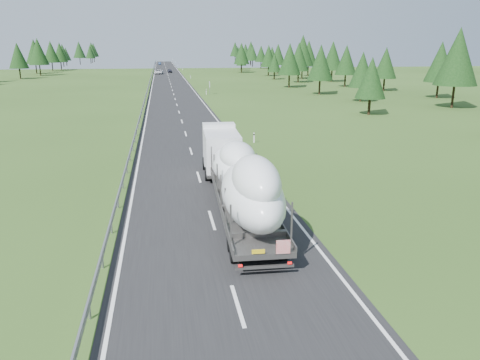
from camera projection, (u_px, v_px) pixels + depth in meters
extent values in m
plane|color=#2B4818|center=(238.00, 306.00, 17.38)|extent=(400.00, 400.00, 0.00)
cube|color=black|center=(171.00, 87.00, 112.22)|extent=(10.00, 400.00, 0.02)
cube|color=slate|center=(149.00, 84.00, 111.22)|extent=(0.08, 400.00, 0.32)
cylinder|color=slate|center=(89.00, 311.00, 16.46)|extent=(0.10, 0.10, 0.60)
cube|color=silver|center=(254.00, 138.00, 46.72)|extent=(0.12, 0.07, 1.00)
cube|color=black|center=(254.00, 135.00, 46.63)|extent=(0.13, 0.08, 0.12)
cube|color=silver|center=(206.00, 92.00, 94.14)|extent=(0.12, 0.07, 1.00)
cube|color=black|center=(206.00, 90.00, 94.06)|extent=(0.13, 0.08, 0.12)
cube|color=silver|center=(190.00, 77.00, 141.56)|extent=(0.12, 0.07, 1.00)
cube|color=black|center=(190.00, 76.00, 141.48)|extent=(0.13, 0.08, 0.12)
cube|color=silver|center=(183.00, 69.00, 188.99)|extent=(0.12, 0.07, 1.00)
cube|color=black|center=(183.00, 68.00, 188.90)|extent=(0.13, 0.08, 0.12)
cube|color=silver|center=(178.00, 65.00, 236.41)|extent=(0.12, 0.07, 1.00)
cube|color=black|center=(178.00, 64.00, 236.32)|extent=(0.13, 0.08, 0.12)
cube|color=silver|center=(175.00, 62.00, 283.83)|extent=(0.12, 0.07, 1.00)
cube|color=black|center=(175.00, 61.00, 283.74)|extent=(0.13, 0.08, 0.12)
cube|color=silver|center=(173.00, 59.00, 331.25)|extent=(0.12, 0.07, 1.00)
cube|color=black|center=(173.00, 59.00, 331.16)|extent=(0.13, 0.08, 0.12)
cylinder|color=slate|center=(210.00, 89.00, 94.12)|extent=(0.08, 0.08, 2.00)
cube|color=silver|center=(210.00, 84.00, 93.84)|extent=(0.05, 0.90, 1.20)
cylinder|color=black|center=(453.00, 95.00, 72.75)|extent=(0.36, 0.36, 4.14)
cone|color=black|center=(458.00, 56.00, 71.17)|extent=(6.45, 6.45, 8.63)
cylinder|color=black|center=(438.00, 88.00, 87.19)|extent=(0.36, 0.36, 3.49)
cone|color=black|center=(441.00, 62.00, 85.85)|extent=(5.43, 5.43, 7.28)
cylinder|color=black|center=(384.00, 83.00, 101.30)|extent=(0.36, 0.36, 3.14)
cone|color=black|center=(386.00, 63.00, 100.10)|extent=(4.89, 4.89, 6.55)
cylinder|color=black|center=(345.00, 80.00, 111.81)|extent=(0.36, 0.36, 3.31)
cone|color=black|center=(346.00, 60.00, 110.54)|extent=(5.15, 5.15, 6.90)
cylinder|color=black|center=(332.00, 75.00, 127.64)|extent=(0.36, 0.36, 3.67)
cone|color=black|center=(333.00, 56.00, 126.24)|extent=(5.70, 5.70, 7.64)
cylinder|color=black|center=(302.00, 71.00, 139.17)|extent=(0.36, 0.36, 4.32)
cone|color=black|center=(303.00, 51.00, 137.52)|extent=(6.72, 6.72, 8.99)
cylinder|color=black|center=(308.00, 70.00, 153.00)|extent=(0.36, 0.36, 3.83)
cone|color=black|center=(309.00, 53.00, 151.54)|extent=(5.95, 5.95, 7.97)
cylinder|color=black|center=(278.00, 68.00, 167.34)|extent=(0.36, 0.36, 3.51)
cone|color=black|center=(278.00, 54.00, 166.00)|extent=(5.46, 5.46, 7.31)
cylinder|color=black|center=(278.00, 67.00, 179.54)|extent=(0.36, 0.36, 3.29)
cone|color=black|center=(278.00, 55.00, 178.29)|extent=(5.12, 5.12, 6.85)
cylinder|color=black|center=(272.00, 66.00, 196.01)|extent=(0.36, 0.36, 3.17)
cone|color=black|center=(272.00, 55.00, 194.80)|extent=(4.94, 4.94, 6.61)
cylinder|color=black|center=(261.00, 65.00, 204.86)|extent=(0.36, 0.36, 3.35)
cone|color=black|center=(261.00, 54.00, 203.58)|extent=(5.21, 5.21, 6.98)
cylinder|color=black|center=(253.00, 63.00, 220.47)|extent=(0.36, 0.36, 3.42)
cone|color=black|center=(253.00, 53.00, 219.16)|extent=(5.33, 5.33, 7.13)
cylinder|color=black|center=(251.00, 61.00, 235.96)|extent=(0.36, 0.36, 4.07)
cone|color=black|center=(251.00, 50.00, 234.40)|extent=(6.34, 6.34, 8.49)
cylinder|color=black|center=(250.00, 62.00, 247.62)|extent=(0.36, 0.36, 2.89)
cone|color=black|center=(250.00, 54.00, 246.52)|extent=(4.50, 4.50, 6.02)
cylinder|color=black|center=(240.00, 61.00, 261.51)|extent=(0.36, 0.36, 3.40)
cone|color=black|center=(240.00, 52.00, 260.21)|extent=(5.28, 5.28, 7.08)
cylinder|color=black|center=(245.00, 60.00, 276.11)|extent=(0.36, 0.36, 3.74)
cone|color=black|center=(245.00, 50.00, 274.68)|extent=(5.81, 5.81, 7.78)
cylinder|color=black|center=(235.00, 59.00, 288.33)|extent=(0.36, 0.36, 4.14)
cone|color=black|center=(235.00, 49.00, 286.75)|extent=(6.44, 6.44, 8.63)
cylinder|color=black|center=(238.00, 59.00, 303.82)|extent=(0.36, 0.36, 3.25)
cone|color=black|center=(238.00, 52.00, 302.58)|extent=(5.06, 5.06, 6.78)
cylinder|color=black|center=(369.00, 105.00, 65.72)|extent=(0.36, 0.36, 2.72)
cone|color=black|center=(371.00, 78.00, 64.68)|extent=(4.23, 4.23, 5.66)
cylinder|color=black|center=(361.00, 93.00, 81.56)|extent=(0.36, 0.36, 2.89)
cone|color=black|center=(362.00, 70.00, 80.46)|extent=(4.50, 4.50, 6.02)
cylinder|color=black|center=(320.00, 86.00, 93.71)|extent=(0.36, 0.36, 3.32)
cone|color=black|center=(321.00, 62.00, 92.44)|extent=(5.16, 5.16, 6.91)
cylinder|color=black|center=(289.00, 80.00, 109.68)|extent=(0.36, 0.36, 3.44)
cone|color=black|center=(290.00, 59.00, 108.37)|extent=(5.35, 5.35, 7.17)
cylinder|color=black|center=(298.00, 76.00, 125.13)|extent=(0.36, 0.36, 3.55)
cone|color=black|center=(299.00, 57.00, 123.78)|extent=(5.52, 5.52, 7.39)
cylinder|color=black|center=(274.00, 75.00, 136.75)|extent=(0.36, 0.36, 2.53)
cone|color=black|center=(274.00, 63.00, 135.79)|extent=(3.94, 3.94, 5.27)
cylinder|color=black|center=(268.00, 71.00, 153.31)|extent=(0.36, 0.36, 3.38)
cone|color=black|center=(269.00, 56.00, 152.02)|extent=(5.25, 5.25, 7.04)
cylinder|color=black|center=(242.00, 68.00, 171.51)|extent=(0.36, 0.36, 3.65)
cone|color=black|center=(242.00, 53.00, 170.11)|extent=(5.68, 5.68, 7.61)
cylinder|color=black|center=(241.00, 68.00, 182.38)|extent=(0.36, 0.36, 2.54)
cone|color=black|center=(241.00, 59.00, 181.41)|extent=(3.95, 3.95, 5.29)
cylinder|color=black|center=(241.00, 65.00, 198.58)|extent=(0.36, 0.36, 3.19)
cone|color=black|center=(241.00, 55.00, 197.36)|extent=(4.96, 4.96, 6.64)
cylinder|color=black|center=(20.00, 73.00, 138.98)|extent=(0.36, 0.36, 3.57)
cone|color=black|center=(18.00, 55.00, 137.62)|extent=(5.56, 5.56, 7.44)
cylinder|color=black|center=(40.00, 69.00, 154.50)|extent=(0.36, 0.36, 4.10)
cone|color=black|center=(38.00, 51.00, 152.94)|extent=(6.37, 6.37, 8.54)
cylinder|color=black|center=(36.00, 68.00, 165.55)|extent=(0.36, 0.36, 4.05)
cone|color=black|center=(34.00, 51.00, 164.01)|extent=(6.29, 6.29, 8.43)
cylinder|color=black|center=(52.00, 66.00, 182.06)|extent=(0.36, 0.36, 3.92)
cone|color=black|center=(51.00, 52.00, 180.56)|extent=(6.09, 6.09, 8.16)
cylinder|color=black|center=(61.00, 65.00, 191.59)|extent=(0.36, 0.36, 3.74)
cone|color=black|center=(60.00, 52.00, 190.17)|extent=(5.82, 5.82, 7.79)
cylinder|color=black|center=(61.00, 64.00, 206.83)|extent=(0.36, 0.36, 3.38)
cone|color=black|center=(60.00, 53.00, 205.54)|extent=(5.26, 5.26, 7.04)
cylinder|color=black|center=(64.00, 63.00, 221.74)|extent=(0.36, 0.36, 3.60)
cone|color=black|center=(63.00, 52.00, 220.37)|extent=(5.60, 5.60, 7.49)
cylinder|color=black|center=(67.00, 63.00, 232.88)|extent=(0.36, 0.36, 3.04)
cone|color=black|center=(66.00, 54.00, 231.72)|extent=(4.72, 4.72, 6.33)
cylinder|color=black|center=(80.00, 61.00, 247.80)|extent=(0.36, 0.36, 4.09)
cone|color=black|center=(79.00, 50.00, 246.24)|extent=(6.37, 6.37, 8.53)
cylinder|color=black|center=(91.00, 61.00, 262.22)|extent=(0.36, 0.36, 3.42)
cone|color=black|center=(90.00, 52.00, 260.92)|extent=(5.32, 5.32, 7.13)
cylinder|color=black|center=(92.00, 59.00, 274.90)|extent=(0.36, 0.36, 4.03)
cone|color=black|center=(91.00, 50.00, 273.36)|extent=(6.27, 6.27, 8.40)
cylinder|color=black|center=(94.00, 59.00, 289.48)|extent=(0.36, 0.36, 3.91)
cone|color=black|center=(93.00, 50.00, 287.99)|extent=(6.08, 6.08, 8.14)
cube|color=white|center=(221.00, 150.00, 34.55)|extent=(2.66, 5.04, 2.77)
cube|color=black|center=(217.00, 138.00, 36.81)|extent=(2.28, 0.16, 1.39)
cube|color=white|center=(218.00, 125.00, 36.19)|extent=(2.52, 1.28, 0.30)
cube|color=#585653|center=(223.00, 171.00, 33.98)|extent=(2.59, 3.06, 0.25)
cylinder|color=black|center=(204.00, 164.00, 36.44)|extent=(0.38, 1.00, 0.99)
cylinder|color=black|center=(233.00, 162.00, 36.80)|extent=(0.38, 1.00, 0.99)
cylinder|color=black|center=(208.00, 174.00, 33.43)|extent=(0.38, 1.00, 0.99)
cylinder|color=black|center=(240.00, 173.00, 33.79)|extent=(0.38, 1.00, 0.99)
cube|color=#585653|center=(243.00, 203.00, 25.89)|extent=(3.19, 13.95, 0.26)
cube|color=#585653|center=(219.00, 200.00, 25.62)|extent=(0.58, 13.85, 0.24)
cube|color=#585653|center=(266.00, 198.00, 26.03)|extent=(0.58, 13.85, 0.24)
cube|color=#585653|center=(236.00, 226.00, 19.76)|extent=(0.07, 0.07, 1.88)
cube|color=#585653|center=(296.00, 222.00, 20.17)|extent=(0.07, 0.07, 1.88)
cube|color=#585653|center=(228.00, 208.00, 22.01)|extent=(0.07, 0.07, 1.88)
cube|color=#585653|center=(283.00, 205.00, 22.43)|extent=(0.07, 0.07, 1.88)
cube|color=#585653|center=(222.00, 193.00, 24.27)|extent=(0.07, 0.07, 1.88)
cube|color=#585653|center=(271.00, 190.00, 24.68)|extent=(0.07, 0.07, 1.88)
cube|color=#585653|center=(217.00, 180.00, 26.52)|extent=(0.07, 0.07, 1.88)
cube|color=#585653|center=(262.00, 178.00, 26.93)|extent=(0.07, 0.07, 1.88)
cube|color=#585653|center=(212.00, 170.00, 28.77)|extent=(0.07, 0.07, 1.88)
cube|color=#585653|center=(254.00, 168.00, 29.19)|extent=(0.07, 0.07, 1.88)
cube|color=#585653|center=(208.00, 161.00, 31.03)|extent=(0.07, 0.07, 1.88)
cube|color=#585653|center=(247.00, 159.00, 31.44)|extent=(0.07, 0.07, 1.88)
cylinder|color=black|center=(239.00, 252.00, 20.77)|extent=(0.43, 1.00, 0.99)
cylinder|color=black|center=(287.00, 249.00, 21.11)|extent=(0.43, 1.00, 0.99)
cylinder|color=black|center=(235.00, 241.00, 21.89)|extent=(0.43, 1.00, 0.99)
cylinder|color=black|center=(280.00, 238.00, 22.24)|extent=(0.43, 1.00, 0.99)
cube|color=#585653|center=(271.00, 266.00, 19.50)|extent=(2.48, 0.21, 0.12)
cube|color=red|center=(289.00, 246.00, 19.30)|extent=(0.60, 0.06, 0.59)
cube|color=yellow|center=(265.00, 251.00, 19.18)|extent=(0.55, 0.06, 0.18)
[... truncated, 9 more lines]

